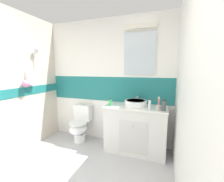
# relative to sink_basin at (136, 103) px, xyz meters

# --- Properties ---
(ground_plane) EXTENTS (3.20, 3.48, 0.04)m
(ground_plane) POSITION_rel_sink_basin_xyz_m (-0.64, -0.95, -0.93)
(ground_plane) COLOR #B2B2B7
(wall_back_tiled) EXTENTS (3.20, 0.20, 2.50)m
(wall_back_tiled) POSITION_rel_sink_basin_xyz_m (-0.62, 0.29, 0.36)
(wall_back_tiled) COLOR white
(wall_back_tiled) RESTS_ON ground_plane
(wall_left_shower_alcove) EXTENTS (0.25, 3.48, 2.50)m
(wall_left_shower_alcove) POSITION_rel_sink_basin_xyz_m (-1.98, -0.95, 0.34)
(wall_left_shower_alcove) COLOR beige
(wall_left_shower_alcove) RESTS_ON ground_plane
(wall_right_plain) EXTENTS (0.10, 3.48, 2.50)m
(wall_right_plain) POSITION_rel_sink_basin_xyz_m (0.71, -0.95, 0.34)
(wall_right_plain) COLOR white
(wall_right_plain) RESTS_ON ground_plane
(vanity_cabinet) EXTENTS (1.09, 0.53, 0.85)m
(vanity_cabinet) POSITION_rel_sink_basin_xyz_m (0.01, -0.01, -0.48)
(vanity_cabinet) COLOR silver
(vanity_cabinet) RESTS_ON ground_plane
(sink_basin) EXTENTS (0.40, 0.44, 0.16)m
(sink_basin) POSITION_rel_sink_basin_xyz_m (0.00, 0.00, 0.00)
(sink_basin) COLOR white
(sink_basin) RESTS_ON vanity_cabinet
(toilet) EXTENTS (0.37, 0.50, 0.76)m
(toilet) POSITION_rel_sink_basin_xyz_m (-1.16, -0.00, -0.55)
(toilet) COLOR white
(toilet) RESTS_ON ground_plane
(toothbrush_cup) EXTENTS (0.08, 0.08, 0.22)m
(toothbrush_cup) POSITION_rel_sink_basin_xyz_m (0.39, -0.14, -0.00)
(toothbrush_cup) COLOR #B2ADA3
(toothbrush_cup) RESTS_ON vanity_cabinet
(soap_dispenser) EXTENTS (0.06, 0.06, 0.16)m
(soap_dispenser) POSITION_rel_sink_basin_xyz_m (-0.43, -0.15, 0.00)
(soap_dispenser) COLOR green
(soap_dispenser) RESTS_ON vanity_cabinet
(mouthwash_bottle) EXTENTS (0.07, 0.07, 0.19)m
(mouthwash_bottle) POSITION_rel_sink_basin_xyz_m (0.47, -0.15, 0.03)
(mouthwash_bottle) COLOR #4C4C51
(mouthwash_bottle) RESTS_ON vanity_cabinet
(deodorant_spray_can) EXTENTS (0.04, 0.04, 0.18)m
(deodorant_spray_can) POSITION_rel_sink_basin_xyz_m (0.25, -0.15, 0.03)
(deodorant_spray_can) COLOR white
(deodorant_spray_can) RESTS_ON vanity_cabinet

